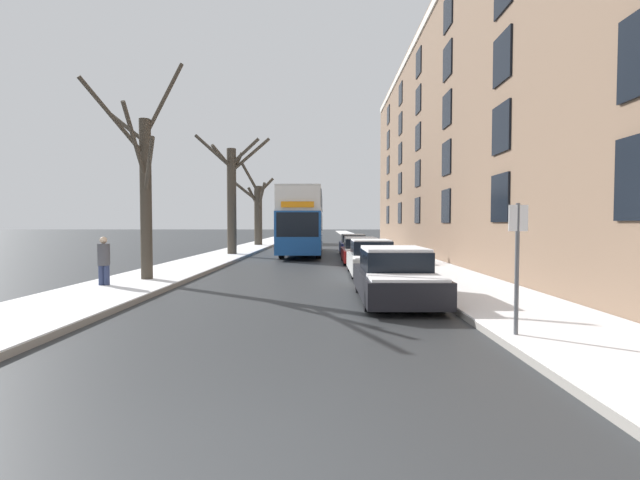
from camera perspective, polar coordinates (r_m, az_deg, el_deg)
The scene contains 14 objects.
sidewalk_left at distance 56.47m, azimuth -5.70°, elevation 0.14°, with size 3.00×130.00×0.16m.
sidewalk_right at distance 56.29m, azimuth 5.20°, elevation 0.14°, with size 3.00×130.00×0.16m.
terrace_facade_right at distance 26.84m, azimuth 24.20°, elevation 13.20°, with size 9.10×43.94×14.53m.
bare_tree_left_0 at distance 15.69m, azimuth -22.40°, elevation 6.71°, with size 2.96×2.93×7.63m.
bare_tree_left_1 at distance 27.55m, azimuth -11.66°, elevation 6.06°, with size 4.95×2.52×7.80m.
bare_tree_left_2 at distance 39.08m, azimuth -8.36°, elevation 3.93°, with size 3.68×2.01×7.57m.
double_decker_bus at distance 28.65m, azimuth -2.28°, elevation 2.83°, with size 2.55×11.62×4.19m.
parked_car_0 at distance 11.51m, azimuth 9.91°, elevation -4.76°, with size 1.88×4.56×1.41m.
parked_car_1 at distance 17.22m, azimuth 6.82°, elevation -2.47°, with size 1.75×4.39×1.41m.
parked_car_2 at distance 22.43m, azimuth 5.39°, elevation -1.46°, with size 1.88×4.41×1.35m.
parked_car_3 at distance 28.10m, azimuth 4.44°, elevation -0.71°, with size 1.71×4.56×1.37m.
oncoming_van at distance 43.65m, azimuth -1.98°, elevation 0.99°, with size 2.02×5.18×2.14m.
pedestrian_left_sidewalk at distance 14.66m, azimuth -26.87°, elevation -2.50°, with size 0.36×0.36×1.64m.
street_sign_post at distance 7.92m, azimuth 24.79°, elevation -2.81°, with size 0.32×0.07×2.38m.
Camera 1 is at (0.92, -3.08, 2.03)m, focal length 24.00 mm.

